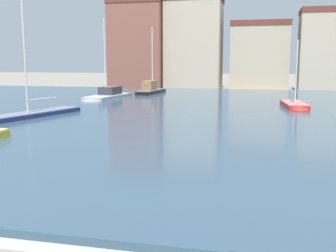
{
  "coord_description": "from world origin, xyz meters",
  "views": [
    {
      "loc": [
        4.27,
        1.07,
        4.1
      ],
      "look_at": [
        1.61,
        12.66,
        2.2
      ],
      "focal_mm": 42.76,
      "sensor_mm": 36.0,
      "label": 1
    }
  ],
  "objects": [
    {
      "name": "sailboat_black",
      "position": [
        -8.65,
        48.66,
        0.63
      ],
      "size": [
        2.29,
        7.16,
        8.31
      ],
      "color": "black",
      "rests_on": "ground"
    },
    {
      "name": "townhouse_narrow_midrow",
      "position": [
        -13.93,
        61.27,
        6.7
      ],
      "size": [
        8.26,
        8.14,
        13.37
      ],
      "color": "#8E5142",
      "rests_on": "ground"
    },
    {
      "name": "sailboat_red",
      "position": [
        7.19,
        35.77,
        0.4
      ],
      "size": [
        2.12,
        5.96,
        5.93
      ],
      "color": "red",
      "rests_on": "ground"
    },
    {
      "name": "townhouse_corner_house",
      "position": [
        -5.63,
        61.62,
        6.83
      ],
      "size": [
        8.33,
        6.3,
        13.62
      ],
      "color": "#C6B293",
      "rests_on": "ground"
    },
    {
      "name": "sailboat_navy",
      "position": [
        -11.39,
        25.45,
        0.38
      ],
      "size": [
        3.84,
        9.17,
        9.26
      ],
      "color": "navy",
      "rests_on": "ground"
    },
    {
      "name": "quay_edge_coping",
      "position": [
        0.0,
        8.41,
        0.06
      ],
      "size": [
        78.71,
        0.5,
        0.12
      ],
      "primitive_type": "cube",
      "color": "#ADA89E",
      "rests_on": "ground"
    },
    {
      "name": "townhouse_tall_gabled",
      "position": [
        12.29,
        61.45,
        5.75
      ],
      "size": [
        5.74,
        5.42,
        11.47
      ],
      "color": "#C6B293",
      "rests_on": "ground"
    },
    {
      "name": "townhouse_wide_warehouse",
      "position": [
        4.06,
        64.27,
        5.07
      ],
      "size": [
        8.63,
        6.89,
        10.12
      ],
      "color": "#C6B293",
      "rests_on": "ground"
    },
    {
      "name": "harbor_water",
      "position": [
        0.0,
        33.81,
        0.16
      ],
      "size": [
        78.71,
        50.3,
        0.33
      ],
      "primitive_type": "cube",
      "color": "#334C60",
      "rests_on": "ground"
    },
    {
      "name": "sailboat_grey",
      "position": [
        -11.73,
        41.14,
        0.49
      ],
      "size": [
        3.13,
        8.48,
        8.61
      ],
      "color": "#939399",
      "rests_on": "ground"
    }
  ]
}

